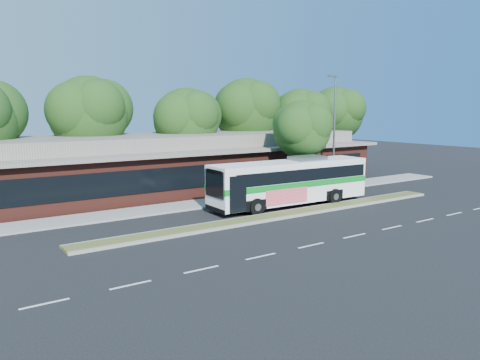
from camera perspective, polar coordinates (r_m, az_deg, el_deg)
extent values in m
plane|color=black|center=(28.28, 6.20, -4.57)|extent=(120.00, 120.00, 0.00)
cube|color=#4B5725|center=(28.71, 5.42, -4.20)|extent=(26.00, 1.10, 0.15)
cube|color=gray|center=(33.27, -0.98, -2.41)|extent=(44.00, 2.60, 0.12)
cube|color=#53221A|center=(38.65, -6.38, 1.39)|extent=(32.00, 10.00, 3.20)
cube|color=slate|center=(38.47, -6.42, 3.93)|extent=(33.20, 11.20, 0.24)
cube|color=slate|center=(38.42, -6.44, 4.87)|extent=(30.00, 8.00, 1.00)
cube|color=black|center=(34.31, -2.43, 0.69)|extent=(30.00, 0.06, 1.60)
cylinder|color=slate|center=(38.54, 11.40, 5.58)|extent=(0.16, 0.16, 9.00)
cube|color=slate|center=(38.30, 11.18, 12.31)|extent=(0.90, 0.18, 0.14)
cylinder|color=black|center=(38.71, -17.70, 1.79)|extent=(0.44, 0.44, 4.20)
sphere|color=#184216|center=(38.47, -17.97, 7.57)|extent=(6.00, 6.00, 6.00)
sphere|color=#184216|center=(39.30, -16.28, 8.35)|extent=(4.68, 4.68, 4.68)
cylinder|color=black|center=(40.83, -6.47, 2.18)|extent=(0.44, 0.44, 3.78)
sphere|color=#184216|center=(40.59, -6.55, 7.20)|extent=(5.60, 5.60, 5.60)
sphere|color=#184216|center=(41.55, -5.29, 7.87)|extent=(4.37, 4.37, 4.37)
cylinder|color=black|center=(45.29, 0.78, 3.27)|extent=(0.44, 0.44, 4.41)
sphere|color=#184216|center=(45.10, 0.80, 8.42)|extent=(6.20, 6.20, 6.20)
sphere|color=#184216|center=(46.29, 1.89, 9.03)|extent=(4.84, 4.84, 4.84)
cylinder|color=black|center=(48.26, 7.32, 3.20)|extent=(0.44, 0.44, 3.86)
sphere|color=#184216|center=(48.05, 7.40, 7.56)|extent=(5.80, 5.80, 5.80)
sphere|color=#184216|center=(49.25, 8.22, 8.11)|extent=(4.52, 4.52, 4.52)
cylinder|color=black|center=(53.10, 11.46, 3.72)|extent=(0.44, 0.44, 4.12)
sphere|color=#184216|center=(52.92, 11.58, 7.89)|extent=(6.00, 6.00, 6.00)
sphere|color=#184216|center=(54.21, 12.26, 8.39)|extent=(4.68, 4.68, 4.68)
cube|color=white|center=(31.44, 6.15, -0.15)|extent=(11.67, 2.83, 2.67)
cube|color=black|center=(31.55, 6.57, 0.86)|extent=(10.75, 2.85, 0.80)
cube|color=white|center=(31.28, 6.18, 2.06)|extent=(11.69, 2.85, 0.25)
cube|color=#05821F|center=(31.46, 6.14, -0.29)|extent=(11.73, 2.89, 0.37)
cube|color=black|center=(28.16, -3.13, -0.47)|extent=(0.13, 2.17, 1.65)
cube|color=black|center=(35.26, 13.57, 1.64)|extent=(0.12, 2.02, 1.07)
cube|color=#EE46AD|center=(29.81, 5.76, -1.97)|extent=(3.29, 0.15, 0.97)
cube|color=slate|center=(32.18, 8.21, 2.65)|extent=(2.37, 1.62, 0.29)
cylinder|color=black|center=(28.58, 2.02, -3.29)|extent=(1.07, 0.38, 1.06)
cylinder|color=black|center=(30.57, -0.57, -2.50)|extent=(1.07, 0.38, 1.06)
cylinder|color=black|center=(32.63, 11.43, -1.96)|extent=(1.07, 0.38, 1.06)
cylinder|color=black|center=(34.38, 8.63, -1.35)|extent=(1.07, 0.38, 1.06)
cylinder|color=black|center=(36.20, 7.45, 1.19)|extent=(0.44, 0.44, 3.59)
sphere|color=#184216|center=(35.93, 7.55, 6.12)|extent=(4.39, 4.39, 4.39)
sphere|color=#184216|center=(36.83, 8.37, 6.70)|extent=(3.43, 3.43, 3.43)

